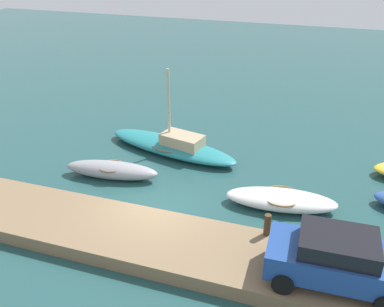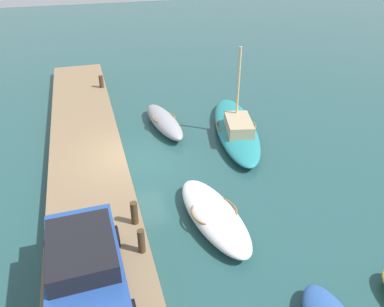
% 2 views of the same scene
% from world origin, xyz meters
% --- Properties ---
extents(ground_plane, '(84.00, 84.00, 0.00)m').
position_xyz_m(ground_plane, '(0.00, 0.00, 0.00)').
color(ground_plane, '#234C4C').
extents(dock_platform, '(25.93, 3.06, 0.53)m').
position_xyz_m(dock_platform, '(0.00, -1.90, 0.26)').
color(dock_platform, '#846B4C').
rests_on(dock_platform, ground_plane).
extents(rowboat_grey, '(4.36, 1.64, 0.76)m').
position_xyz_m(rowboat_grey, '(-2.97, 1.98, 0.38)').
color(rowboat_grey, '#939399').
rests_on(rowboat_grey, ground_plane).
extents(rowboat_white, '(4.53, 2.03, 0.67)m').
position_xyz_m(rowboat_white, '(4.54, 2.03, 0.34)').
color(rowboat_white, white).
rests_on(rowboat_white, ground_plane).
extents(sailboat_teal, '(7.43, 3.42, 4.27)m').
position_xyz_m(sailboat_teal, '(-1.28, 5.19, 0.39)').
color(sailboat_teal, teal).
rests_on(sailboat_teal, ground_plane).
extents(mooring_post_west, '(0.25, 0.25, 0.73)m').
position_xyz_m(mooring_post_west, '(-8.28, -0.62, 0.89)').
color(mooring_post_west, '#47331E').
rests_on(mooring_post_west, dock_platform).
extents(mooring_post_mid_west, '(0.23, 0.23, 0.80)m').
position_xyz_m(mooring_post_mid_west, '(4.40, -0.62, 0.93)').
color(mooring_post_mid_west, '#47331E').
rests_on(mooring_post_mid_west, dock_platform).
extents(mooring_post_mid_east, '(0.21, 0.21, 0.80)m').
position_xyz_m(mooring_post_mid_east, '(5.72, -0.62, 0.92)').
color(mooring_post_mid_east, '#47331E').
rests_on(mooring_post_mid_east, dock_platform).
extents(parked_car, '(3.99, 2.17, 1.64)m').
position_xyz_m(parked_car, '(6.63, -2.21, 1.38)').
color(parked_car, '#234793').
rests_on(parked_car, dock_platform).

